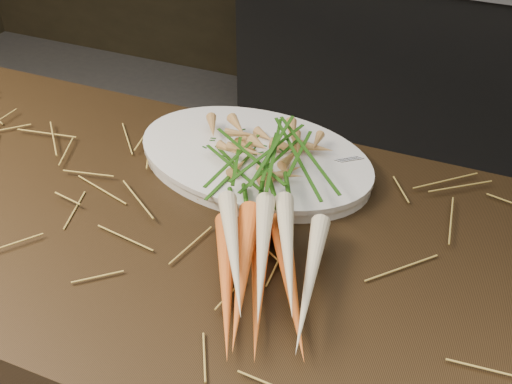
{
  "coord_description": "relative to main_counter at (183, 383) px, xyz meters",
  "views": [
    {
      "loc": [
        0.48,
        -0.42,
        1.58
      ],
      "look_at": [
        0.15,
        0.35,
        0.96
      ],
      "focal_mm": 45.0,
      "sensor_mm": 36.0,
      "label": 1
    }
  ],
  "objects": [
    {
      "name": "roasted_veg_heap",
      "position": [
        0.08,
        0.2,
        0.5
      ],
      "size": [
        0.24,
        0.19,
        0.05
      ],
      "primitive_type": null,
      "rotation": [
        0.0,
        0.0,
        -0.12
      ],
      "color": "olive",
      "rests_on": "serving_platter"
    },
    {
      "name": "straw_bedding",
      "position": [
        0.0,
        0.0,
        0.46
      ],
      "size": [
        1.4,
        0.6,
        0.02
      ],
      "primitive_type": null,
      "color": "olive",
      "rests_on": "main_counter"
    },
    {
      "name": "back_counter",
      "position": [
        0.3,
        1.88,
        -0.03
      ],
      "size": [
        1.82,
        0.62,
        0.84
      ],
      "color": "black",
      "rests_on": "ground"
    },
    {
      "name": "root_veg_bunch",
      "position": [
        0.16,
        0.04,
        0.5
      ],
      "size": [
        0.35,
        0.54,
        0.1
      ],
      "rotation": [
        0.0,
        0.0,
        0.38
      ],
      "color": "#C34A17",
      "rests_on": "main_counter"
    },
    {
      "name": "serving_fork",
      "position": [
        0.24,
        0.16,
        0.48
      ],
      "size": [
        0.14,
        0.12,
        0.0
      ],
      "primitive_type": "cube",
      "rotation": [
        0.0,
        0.0,
        -0.89
      ],
      "color": "silver",
      "rests_on": "serving_platter"
    },
    {
      "name": "main_counter",
      "position": [
        0.0,
        0.0,
        0.0
      ],
      "size": [
        2.4,
        0.7,
        0.9
      ],
      "primitive_type": "cube",
      "color": "black",
      "rests_on": "ground"
    },
    {
      "name": "serving_platter",
      "position": [
        0.08,
        0.2,
        0.46
      ],
      "size": [
        0.49,
        0.36,
        0.02
      ],
      "primitive_type": null,
      "rotation": [
        0.0,
        0.0,
        -0.12
      ],
      "color": "white",
      "rests_on": "main_counter"
    }
  ]
}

